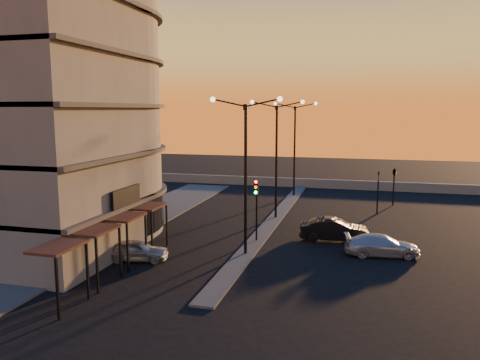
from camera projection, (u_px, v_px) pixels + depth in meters
name	position (u px, v px, depth m)	size (l,w,h in m)	color
ground	(245.00, 255.00, 28.42)	(120.00, 120.00, 0.00)	black
sidewalk_west	(122.00, 227.00, 34.90)	(5.00, 40.00, 0.12)	#454543
median	(276.00, 218.00, 37.97)	(1.20, 36.00, 0.12)	#454543
parapet	(319.00, 184.00, 52.68)	(44.00, 0.50, 1.00)	slate
building	(36.00, 60.00, 30.23)	(14.35, 17.08, 25.00)	#67625A
streetlamp_near	(246.00, 164.00, 27.59)	(4.32, 0.32, 9.51)	black
streetlamp_mid	(276.00, 150.00, 37.14)	(4.32, 0.32, 9.51)	black
streetlamp_far	(295.00, 142.00, 46.70)	(4.32, 0.32, 9.51)	black
traffic_light_main	(256.00, 200.00, 30.73)	(0.28, 0.44, 4.25)	black
signal_east_a	(378.00, 191.00, 39.48)	(0.13, 0.16, 3.60)	black
signal_east_b	(394.00, 172.00, 42.74)	(0.42, 1.99, 3.60)	black
car_hatchback	(137.00, 250.00, 27.30)	(1.46, 3.64, 1.24)	#AFB2B7
car_sedan	(334.00, 230.00, 31.43)	(1.60, 4.59, 1.51)	black
car_wagon	(382.00, 245.00, 28.24)	(1.80, 4.42, 1.28)	silver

